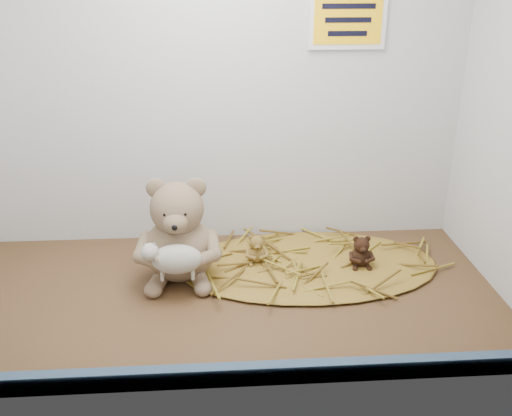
{
  "coord_description": "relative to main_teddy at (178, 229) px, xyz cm",
  "views": [
    {
      "loc": [
        -0.68,
        -107.83,
        66.64
      ],
      "look_at": [
        6.81,
        2.63,
        19.41
      ],
      "focal_mm": 40.0,
      "sensor_mm": 36.0,
      "label": 1
    }
  ],
  "objects": [
    {
      "name": "wall_sign",
      "position": [
        40.25,
        20.64,
        42.92
      ],
      "size": [
        16.0,
        1.2,
        11.0
      ],
      "primitive_type": "cube",
      "color": "#FFB80D",
      "rests_on": "back_wall"
    },
    {
      "name": "alcove_shell",
      "position": [
        10.25,
        0.24,
        32.92
      ],
      "size": [
        120.4,
        60.2,
        90.4
      ],
      "color": "#473218",
      "rests_on": "ground"
    },
    {
      "name": "mini_teddy_tan",
      "position": [
        17.9,
        4.34,
        -7.36
      ],
      "size": [
        5.82,
        6.13,
        7.03
      ],
      "primitive_type": null,
      "rotation": [
        0.0,
        0.0,
        0.02
      ],
      "color": "olive",
      "rests_on": "straw_bed"
    },
    {
      "name": "mini_teddy_brown",
      "position": [
        42.34,
        0.81,
        -7.07
      ],
      "size": [
        6.3,
        6.64,
        7.61
      ],
      "primitive_type": null,
      "rotation": [
        0.0,
        0.0,
        -0.03
      ],
      "color": "black",
      "rests_on": "straw_bed"
    },
    {
      "name": "front_rail",
      "position": [
        10.25,
        -37.56,
        -10.28
      ],
      "size": [
        119.28,
        2.2,
        3.6
      ],
      "primitive_type": "cube",
      "color": "#3B5871",
      "rests_on": "shelf_floor"
    },
    {
      "name": "toy_lamb",
      "position": [
        -0.0,
        -8.66,
        -2.93
      ],
      "size": [
        14.04,
        8.57,
        9.07
      ],
      "primitive_type": null,
      "color": "beige",
      "rests_on": "main_teddy"
    },
    {
      "name": "straw_bed",
      "position": [
        30.12,
        2.58,
        -11.48
      ],
      "size": [
        62.29,
        36.17,
        1.21
      ],
      "primitive_type": "ellipsoid",
      "color": "brown",
      "rests_on": "shelf_floor"
    },
    {
      "name": "main_teddy",
      "position": [
        0.0,
        0.0,
        0.0
      ],
      "size": [
        19.73,
        20.8,
        24.16
      ],
      "primitive_type": null,
      "rotation": [
        0.0,
        0.0,
        -0.01
      ],
      "color": "#8C7756",
      "rests_on": "shelf_floor"
    }
  ]
}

